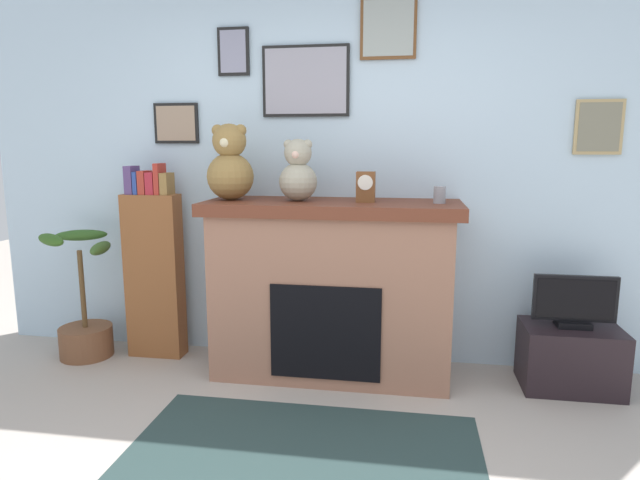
{
  "coord_description": "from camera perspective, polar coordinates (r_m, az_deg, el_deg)",
  "views": [
    {
      "loc": [
        0.52,
        -1.8,
        1.52
      ],
      "look_at": [
        -0.05,
        1.64,
        0.91
      ],
      "focal_mm": 30.21,
      "sensor_mm": 36.0,
      "label": 1
    }
  ],
  "objects": [
    {
      "name": "potted_plant",
      "position": [
        4.31,
        -23.67,
        -7.7
      ],
      "size": [
        0.52,
        0.54,
        0.93
      ],
      "color": "brown",
      "rests_on": "ground_plane"
    },
    {
      "name": "area_rug",
      "position": [
        2.94,
        -1.64,
        -21.19
      ],
      "size": [
        1.79,
        0.93,
        0.01
      ],
      "primitive_type": "cube",
      "color": "#283C3B",
      "rests_on": "ground_plane"
    },
    {
      "name": "mantel_clock",
      "position": [
        3.45,
        4.87,
        5.64
      ],
      "size": [
        0.12,
        0.09,
        0.19
      ],
      "color": "brown",
      "rests_on": "fireplace"
    },
    {
      "name": "candle_jar",
      "position": [
        3.45,
        12.55,
        4.7
      ],
      "size": [
        0.08,
        0.08,
        0.11
      ],
      "primitive_type": "cylinder",
      "color": "gray",
      "rests_on": "fireplace"
    },
    {
      "name": "television",
      "position": [
        3.72,
        25.36,
        -6.07
      ],
      "size": [
        0.5,
        0.14,
        0.33
      ],
      "color": "black",
      "rests_on": "tv_stand"
    },
    {
      "name": "bookshelf",
      "position": [
        4.07,
        -17.17,
        -2.93
      ],
      "size": [
        0.4,
        0.16,
        1.41
      ],
      "color": "brown",
      "rests_on": "ground_plane"
    },
    {
      "name": "teddy_bear_tan",
      "position": [
        3.5,
        -2.34,
        7.08
      ],
      "size": [
        0.25,
        0.25,
        0.4
      ],
      "color": "#A59F89",
      "rests_on": "fireplace"
    },
    {
      "name": "fireplace",
      "position": [
        3.6,
        1.28,
        -5.09
      ],
      "size": [
        1.66,
        0.65,
        1.17
      ],
      "color": "#996952",
      "rests_on": "ground_plane"
    },
    {
      "name": "back_wall",
      "position": [
        3.84,
        1.59,
        6.68
      ],
      "size": [
        5.2,
        0.15,
        2.6
      ],
      "color": "silver",
      "rests_on": "ground_plane"
    },
    {
      "name": "tv_stand",
      "position": [
        3.83,
        24.95,
        -11.21
      ],
      "size": [
        0.59,
        0.4,
        0.41
      ],
      "primitive_type": "cube",
      "color": "black",
      "rests_on": "ground_plane"
    },
    {
      "name": "teddy_bear_grey",
      "position": [
        3.62,
        -9.51,
        7.75
      ],
      "size": [
        0.31,
        0.31,
        0.5
      ],
      "color": "olive",
      "rests_on": "fireplace"
    }
  ]
}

